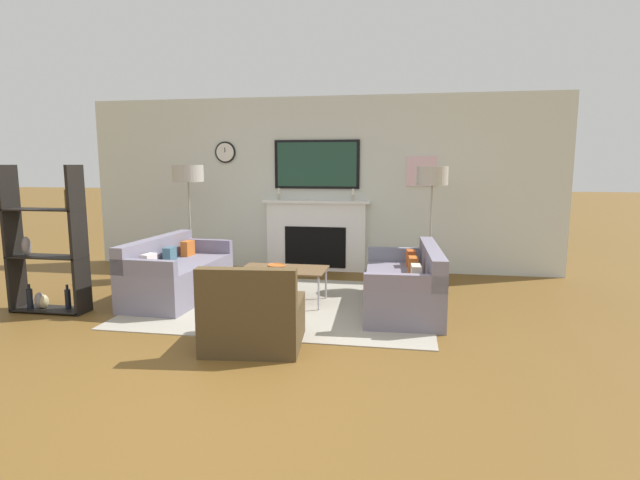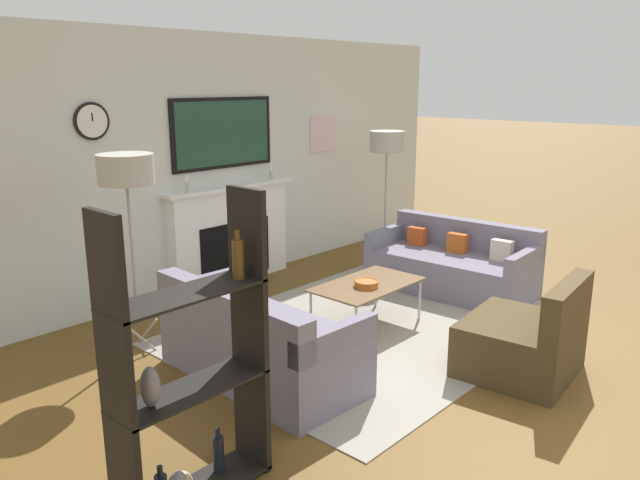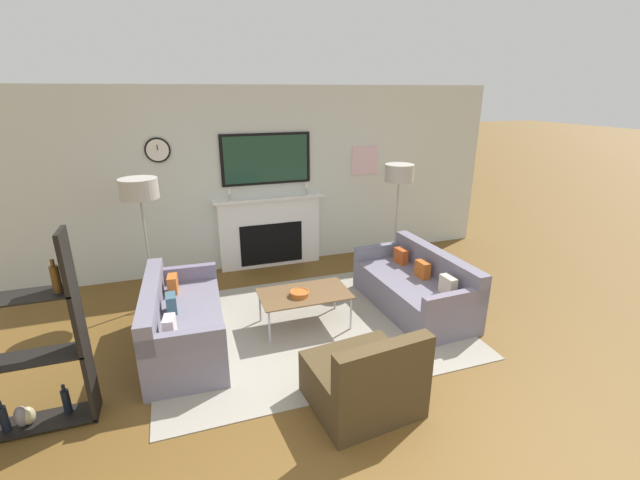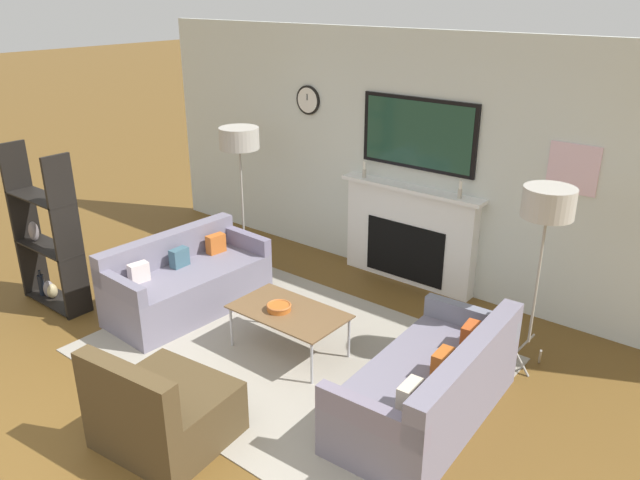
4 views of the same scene
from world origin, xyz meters
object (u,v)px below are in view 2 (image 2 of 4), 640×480
Objects in this scene: armchair at (525,342)px; shelf_unit at (188,378)px; couch_right at (453,266)px; couch_left at (258,344)px; floor_lamp_right at (387,143)px; decorative_bowl at (366,283)px; floor_lamp_left at (126,172)px; coffee_table at (367,286)px.

shelf_unit reaches higher than armchair.
couch_left is at bearing 180.00° from couch_right.
couch_right is at bearing -105.29° from floor_lamp_right.
shelf_unit is (-3.99, -0.78, 0.44)m from couch_right.
couch_right is 7.82× the size of decorative_bowl.
couch_left is 3.54m from floor_lamp_right.
armchair reaches higher than decorative_bowl.
floor_lamp_left is 1.00× the size of shelf_unit.
floor_lamp_right is at bearing 57.10° from armchair.
shelf_unit is (-2.46, -0.76, 0.25)m from decorative_bowl.
shelf_unit is (-4.30, -1.92, -0.78)m from floor_lamp_right.
couch_right is at bearing -20.08° from floor_lamp_left.
coffee_table is at bearing 32.63° from decorative_bowl.
floor_lamp_right reaches higher than armchair.
floor_lamp_right reaches higher than coffee_table.
couch_left is 1.00× the size of shelf_unit.
couch_left is at bearing 33.44° from shelf_unit.
floor_lamp_right is (1.84, 1.16, 1.03)m from decorative_bowl.
armchair is 0.57× the size of floor_lamp_left.
decorative_bowl is 0.14× the size of floor_lamp_right.
coffee_table is at bearing -147.73° from floor_lamp_right.
couch_right is 1.05× the size of shelf_unit.
floor_lamp_left reaches higher than coffee_table.
floor_lamp_left reaches higher than armchair.
couch_right is at bearing 0.55° from decorative_bowl.
shelf_unit is at bearing -113.98° from floor_lamp_left.
armchair is 0.57× the size of floor_lamp_right.
decorative_bowl is at bearing -147.37° from coffee_table.
couch_left reaches higher than coffee_table.
couch_left is 1.70m from floor_lamp_left.
couch_left is 1.00× the size of floor_lamp_left.
floor_lamp_right is at bearing 74.71° from couch_right.
floor_lamp_left is 2.25m from shelf_unit.
floor_lamp_left reaches higher than decorative_bowl.
decorative_bowl is 2.25m from floor_lamp_left.
armchair is 1.45m from decorative_bowl.
floor_lamp_left is at bearing 124.40° from armchair.
armchair is 1.48m from coffee_table.
armchair reaches higher than couch_left.
decorative_bowl is at bearing -179.45° from couch_right.
floor_lamp_left reaches higher than floor_lamp_right.
coffee_table is 0.11m from decorative_bowl.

